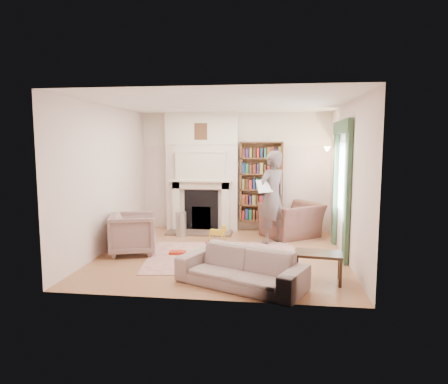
# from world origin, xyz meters

# --- Properties ---
(floor) EXTENTS (4.50, 4.50, 0.00)m
(floor) POSITION_xyz_m (0.00, 0.00, 0.00)
(floor) COLOR #97613C
(floor) RESTS_ON ground
(ceiling) EXTENTS (4.50, 4.50, 0.00)m
(ceiling) POSITION_xyz_m (0.00, 0.00, 2.80)
(ceiling) COLOR white
(ceiling) RESTS_ON wall_back
(wall_back) EXTENTS (4.50, 0.00, 4.50)m
(wall_back) POSITION_xyz_m (0.00, 2.25, 1.40)
(wall_back) COLOR silver
(wall_back) RESTS_ON floor
(wall_front) EXTENTS (4.50, 0.00, 4.50)m
(wall_front) POSITION_xyz_m (0.00, -2.25, 1.40)
(wall_front) COLOR silver
(wall_front) RESTS_ON floor
(wall_left) EXTENTS (0.00, 4.50, 4.50)m
(wall_left) POSITION_xyz_m (-2.25, 0.00, 1.40)
(wall_left) COLOR silver
(wall_left) RESTS_ON floor
(wall_right) EXTENTS (0.00, 4.50, 4.50)m
(wall_right) POSITION_xyz_m (2.25, 0.00, 1.40)
(wall_right) COLOR silver
(wall_right) RESTS_ON floor
(fireplace) EXTENTS (1.70, 0.58, 2.80)m
(fireplace) POSITION_xyz_m (-0.75, 2.05, 1.39)
(fireplace) COLOR silver
(fireplace) RESTS_ON floor
(bookcase) EXTENTS (1.00, 0.24, 1.85)m
(bookcase) POSITION_xyz_m (0.65, 2.12, 1.18)
(bookcase) COLOR brown
(bookcase) RESTS_ON floor
(window) EXTENTS (0.02, 0.90, 1.30)m
(window) POSITION_xyz_m (2.23, 0.40, 1.45)
(window) COLOR silver
(window) RESTS_ON wall_right
(curtain_left) EXTENTS (0.07, 0.32, 2.40)m
(curtain_left) POSITION_xyz_m (2.20, -0.30, 1.20)
(curtain_left) COLOR #304B32
(curtain_left) RESTS_ON floor
(curtain_right) EXTENTS (0.07, 0.32, 2.40)m
(curtain_right) POSITION_xyz_m (2.20, 1.10, 1.20)
(curtain_right) COLOR #304B32
(curtain_right) RESTS_ON floor
(pelmet) EXTENTS (0.09, 1.70, 0.24)m
(pelmet) POSITION_xyz_m (2.19, 0.40, 2.38)
(pelmet) COLOR #304B32
(pelmet) RESTS_ON wall_right
(wall_sconce) EXTENTS (0.20, 0.24, 0.24)m
(wall_sconce) POSITION_xyz_m (2.03, 1.50, 1.90)
(wall_sconce) COLOR gold
(wall_sconce) RESTS_ON wall_right
(rug) EXTENTS (3.00, 2.46, 0.01)m
(rug) POSITION_xyz_m (0.04, -0.20, 0.01)
(rug) COLOR beige
(rug) RESTS_ON floor
(armchair_reading) EXTENTS (1.54, 1.51, 0.75)m
(armchair_reading) POSITION_xyz_m (1.36, 1.57, 0.38)
(armchair_reading) COLOR #4F2C2A
(armchair_reading) RESTS_ON floor
(armchair_left) EXTENTS (1.05, 1.03, 0.77)m
(armchair_left) POSITION_xyz_m (-1.68, -0.17, 0.38)
(armchair_left) COLOR gray
(armchair_left) RESTS_ON floor
(sofa) EXTENTS (2.02, 1.46, 0.55)m
(sofa) POSITION_xyz_m (0.49, -1.67, 0.27)
(sofa) COLOR #A29B86
(sofa) RESTS_ON floor
(man_reading) EXTENTS (0.83, 0.82, 1.93)m
(man_reading) POSITION_xyz_m (0.91, 0.97, 0.96)
(man_reading) COLOR #524441
(man_reading) RESTS_ON floor
(newspaper) EXTENTS (0.36, 0.35, 0.26)m
(newspaper) POSITION_xyz_m (0.76, 0.77, 1.22)
(newspaper) COLOR silver
(newspaper) RESTS_ON man_reading
(coffee_table) EXTENTS (0.75, 0.53, 0.45)m
(coffee_table) POSITION_xyz_m (1.63, -1.32, 0.23)
(coffee_table) COLOR #332111
(coffee_table) RESTS_ON floor
(paraffin_heater) EXTENTS (0.29, 0.29, 0.55)m
(paraffin_heater) POSITION_xyz_m (-1.11, 1.32, 0.28)
(paraffin_heater) COLOR #AAADB2
(paraffin_heater) RESTS_ON floor
(rocking_horse) EXTENTS (0.49, 0.28, 0.40)m
(rocking_horse) POSITION_xyz_m (-0.21, 0.72, 0.20)
(rocking_horse) COLOR gold
(rocking_horse) RESTS_ON rug
(board_game) EXTENTS (0.42, 0.42, 0.03)m
(board_game) POSITION_xyz_m (-0.26, -0.01, 0.03)
(board_game) COLOR #DBC04D
(board_game) RESTS_ON rug
(game_box_lid) EXTENTS (0.31, 0.22, 0.05)m
(game_box_lid) POSITION_xyz_m (-0.83, -0.15, 0.04)
(game_box_lid) COLOR #A52712
(game_box_lid) RESTS_ON rug
(comic_annuals) EXTENTS (0.93, 0.76, 0.02)m
(comic_annuals) POSITION_xyz_m (0.25, -0.27, 0.02)
(comic_annuals) COLOR red
(comic_annuals) RESTS_ON rug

